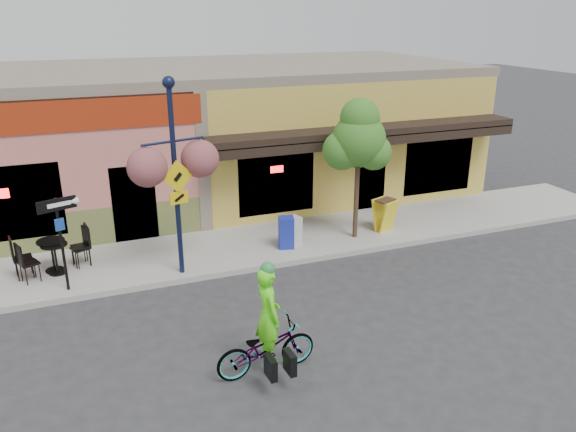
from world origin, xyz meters
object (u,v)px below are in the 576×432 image
(one_way_sign, at_px, (62,245))
(newspaper_box_grey, at_px, (293,231))
(bicycle, at_px, (266,348))
(street_tree, at_px, (358,169))
(cyclist_rider, at_px, (268,327))
(lamp_post, at_px, (176,180))
(building, at_px, (205,131))
(newspaper_box_blue, at_px, (286,232))

(one_way_sign, distance_m, newspaper_box_grey, 5.93)
(bicycle, bearing_deg, street_tree, -44.89)
(cyclist_rider, xyz_separation_m, lamp_post, (-0.75, 4.41, 1.61))
(cyclist_rider, bearing_deg, building, -10.93)
(newspaper_box_grey, relative_size, street_tree, 0.20)
(bicycle, height_order, cyclist_rider, cyclist_rider)
(lamp_post, relative_size, newspaper_box_blue, 5.40)
(building, relative_size, newspaper_box_blue, 20.57)
(cyclist_rider, relative_size, street_tree, 0.46)
(building, relative_size, bicycle, 9.60)
(building, relative_size, newspaper_box_grey, 22.20)
(bicycle, bearing_deg, building, -11.19)
(street_tree, bearing_deg, newspaper_box_blue, -179.28)
(newspaper_box_grey, bearing_deg, lamp_post, 173.50)
(newspaper_box_blue, bearing_deg, street_tree, 14.28)
(lamp_post, xyz_separation_m, newspaper_box_grey, (3.20, 0.59, -1.98))
(bicycle, relative_size, lamp_post, 0.40)
(bicycle, xyz_separation_m, newspaper_box_blue, (2.27, 4.91, 0.09))
(newspaper_box_blue, height_order, street_tree, street_tree)
(newspaper_box_blue, bearing_deg, lamp_post, -156.94)
(cyclist_rider, height_order, newspaper_box_blue, cyclist_rider)
(cyclist_rider, bearing_deg, one_way_sign, 34.21)
(building, height_order, one_way_sign, building)
(newspaper_box_blue, distance_m, newspaper_box_grey, 0.26)
(one_way_sign, height_order, newspaper_box_blue, one_way_sign)
(one_way_sign, relative_size, street_tree, 0.56)
(cyclist_rider, relative_size, newspaper_box_blue, 2.09)
(building, height_order, newspaper_box_grey, building)
(lamp_post, height_order, newspaper_box_grey, lamp_post)
(lamp_post, distance_m, street_tree, 5.12)
(lamp_post, bearing_deg, one_way_sign, 164.92)
(building, relative_size, street_tree, 4.55)
(cyclist_rider, xyz_separation_m, one_way_sign, (-3.40, 4.44, 0.35))
(cyclist_rider, distance_m, lamp_post, 4.76)
(cyclist_rider, xyz_separation_m, street_tree, (4.33, 4.93, 1.23))
(bicycle, relative_size, newspaper_box_grey, 2.31)
(street_tree, bearing_deg, lamp_post, -174.13)
(bicycle, distance_m, newspaper_box_grey, 5.60)
(newspaper_box_blue, bearing_deg, one_way_sign, -161.66)
(bicycle, xyz_separation_m, cyclist_rider, (0.05, 0.00, 0.43))
(lamp_post, bearing_deg, cyclist_rider, -94.90)
(cyclist_rider, distance_m, street_tree, 6.68)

